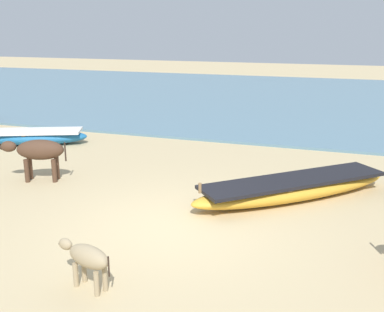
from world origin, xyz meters
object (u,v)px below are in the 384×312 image
fishing_boat_3 (35,137)px  calf_near_dun (87,257)px  cow_second_adult_dark (38,151)px  fishing_boat_6 (294,188)px

fishing_boat_3 → calf_near_dun: fishing_boat_3 is taller
calf_near_dun → cow_second_adult_dark: bearing=-29.9°
fishing_boat_6 → fishing_boat_3: bearing=-57.6°
fishing_boat_6 → calf_near_dun: 4.96m
fishing_boat_3 → cow_second_adult_dark: size_ratio=2.19×
fishing_boat_3 → fishing_boat_6: (8.12, -2.18, 0.00)m
fishing_boat_6 → cow_second_adult_dark: size_ratio=2.74×
fishing_boat_6 → calf_near_dun: bearing=20.4°
cow_second_adult_dark → fishing_boat_3: bearing=-70.4°
fishing_boat_3 → fishing_boat_6: fishing_boat_6 is taller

